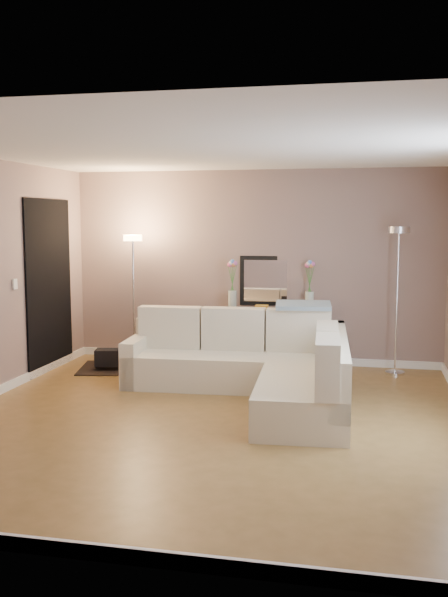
% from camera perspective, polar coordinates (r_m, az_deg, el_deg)
% --- Properties ---
extents(floor, '(5.00, 5.50, 0.01)m').
position_cam_1_polar(floor, '(6.58, -1.48, -10.42)').
color(floor, olive).
rests_on(floor, ground).
extents(ceiling, '(5.00, 5.50, 0.01)m').
position_cam_1_polar(ceiling, '(6.32, -1.55, 12.82)').
color(ceiling, white).
rests_on(ceiling, ground).
extents(wall_back, '(5.00, 0.02, 2.60)m').
position_cam_1_polar(wall_back, '(9.01, 2.60, 2.71)').
color(wall_back, gray).
rests_on(wall_back, ground).
extents(wall_front, '(5.00, 0.02, 2.60)m').
position_cam_1_polar(wall_front, '(3.71, -11.55, -3.33)').
color(wall_front, gray).
rests_on(wall_front, ground).
extents(baseboard_back, '(5.00, 0.03, 0.10)m').
position_cam_1_polar(baseboard_back, '(9.16, 2.53, -5.12)').
color(baseboard_back, white).
rests_on(baseboard_back, ground).
extents(baseboard_front, '(5.00, 0.03, 0.10)m').
position_cam_1_polar(baseboard_front, '(4.14, -10.96, -20.56)').
color(baseboard_front, white).
rests_on(baseboard_front, ground).
extents(doorway, '(0.02, 1.20, 2.20)m').
position_cam_1_polar(doorway, '(8.79, -14.75, 1.08)').
color(doorway, black).
rests_on(doorway, ground).
extents(switch_plate, '(0.02, 0.08, 0.12)m').
position_cam_1_polar(switch_plate, '(8.04, -17.49, 1.19)').
color(switch_plate, white).
rests_on(switch_plate, ground).
extents(sectional_sofa, '(2.67, 2.47, 0.89)m').
position_cam_1_polar(sectional_sofa, '(7.39, 3.09, -5.80)').
color(sectional_sofa, beige).
rests_on(sectional_sofa, floor).
extents(throw_blanket, '(0.68, 0.44, 0.09)m').
position_cam_1_polar(throw_blanket, '(7.88, 6.82, -0.58)').
color(throw_blanket, '#7C93A0').
rests_on(throw_blanket, sectional_sofa).
extents(console_table, '(1.23, 0.39, 0.75)m').
position_cam_1_polar(console_table, '(8.93, 3.51, -3.00)').
color(console_table, black).
rests_on(console_table, floor).
extents(leaning_mirror, '(0.86, 0.08, 0.67)m').
position_cam_1_polar(leaning_mirror, '(8.99, 4.11, 1.52)').
color(leaning_mirror, black).
rests_on(leaning_mirror, console_table).
extents(table_decor, '(0.52, 0.12, 0.12)m').
position_cam_1_polar(table_decor, '(8.84, 3.97, -0.62)').
color(table_decor, gold).
rests_on(table_decor, console_table).
extents(flower_vase_left, '(0.14, 0.12, 0.64)m').
position_cam_1_polar(flower_vase_left, '(8.91, 0.72, 1.01)').
color(flower_vase_left, silver).
rests_on(flower_vase_left, console_table).
extents(flower_vase_right, '(0.14, 0.12, 0.64)m').
position_cam_1_polar(flower_vase_right, '(8.81, 7.35, 0.89)').
color(flower_vase_right, silver).
rests_on(flower_vase_right, console_table).
extents(floor_lamp_lit, '(0.29, 0.29, 1.73)m').
position_cam_1_polar(floor_lamp_lit, '(8.97, -7.79, 2.16)').
color(floor_lamp_lit, silver).
rests_on(floor_lamp_lit, floor).
extents(floor_lamp_unlit, '(0.31, 0.31, 1.85)m').
position_cam_1_polar(floor_lamp_unlit, '(8.52, 14.69, 2.33)').
color(floor_lamp_unlit, silver).
rests_on(floor_lamp_unlit, floor).
extents(charcoal_rug, '(1.28, 1.07, 0.02)m').
position_cam_1_polar(charcoal_rug, '(8.85, -8.55, -5.90)').
color(charcoal_rug, black).
rests_on(charcoal_rug, floor).
extents(black_bag, '(0.36, 0.29, 0.21)m').
position_cam_1_polar(black_bag, '(8.75, -9.91, -4.98)').
color(black_bag, black).
rests_on(black_bag, charcoal_rug).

